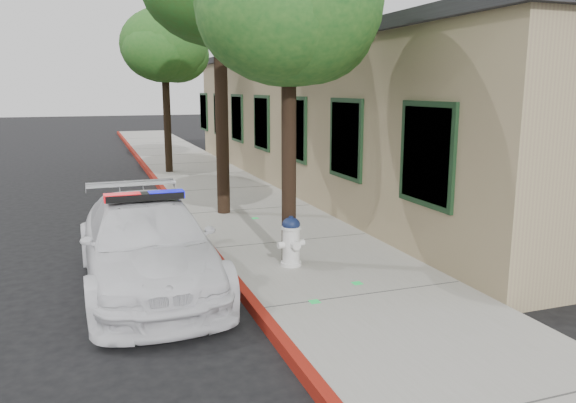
# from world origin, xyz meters

# --- Properties ---
(ground) EXTENTS (120.00, 120.00, 0.00)m
(ground) POSITION_xyz_m (0.00, 0.00, 0.00)
(ground) COLOR black
(ground) RESTS_ON ground
(sidewalk) EXTENTS (3.20, 60.00, 0.15)m
(sidewalk) POSITION_xyz_m (1.60, 3.00, 0.07)
(sidewalk) COLOR gray
(sidewalk) RESTS_ON ground
(red_curb) EXTENTS (0.14, 60.00, 0.16)m
(red_curb) POSITION_xyz_m (0.06, 3.00, 0.08)
(red_curb) COLOR maroon
(red_curb) RESTS_ON ground
(clapboard_building) EXTENTS (7.30, 20.89, 4.24)m
(clapboard_building) POSITION_xyz_m (6.69, 9.00, 2.13)
(clapboard_building) COLOR #998C64
(clapboard_building) RESTS_ON ground
(police_car) EXTENTS (1.98, 4.69, 1.47)m
(police_car) POSITION_xyz_m (-1.17, 1.76, 0.68)
(police_car) COLOR white
(police_car) RESTS_ON ground
(fire_hydrant) EXTENTS (0.47, 0.41, 0.82)m
(fire_hydrant) POSITION_xyz_m (1.08, 1.58, 0.56)
(fire_hydrant) COLOR silver
(fire_hydrant) RESTS_ON sidewalk
(street_tree_near) EXTENTS (3.00, 2.90, 5.31)m
(street_tree_near) POSITION_xyz_m (1.12, 1.77, 4.11)
(street_tree_near) COLOR black
(street_tree_near) RESTS_ON sidewalk
(street_tree_far) EXTENTS (3.01, 2.95, 5.49)m
(street_tree_far) POSITION_xyz_m (0.74, 12.93, 4.28)
(street_tree_far) COLOR black
(street_tree_far) RESTS_ON sidewalk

